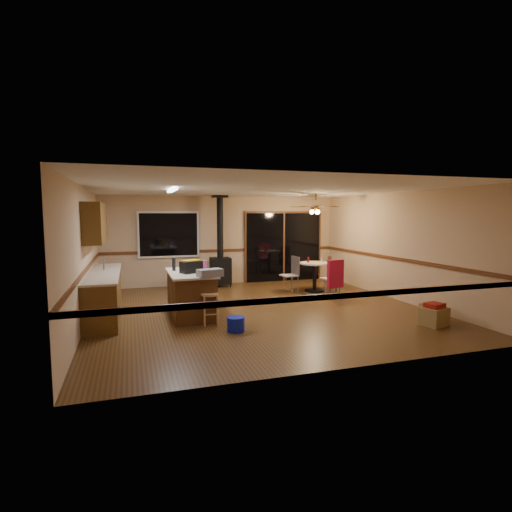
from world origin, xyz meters
name	(u,v)px	position (x,y,z in m)	size (l,w,h in m)	color
floor	(260,310)	(0.00, 0.00, 0.00)	(7.00, 7.00, 0.00)	#4B2E15
ceiling	(260,189)	(0.00, 0.00, 2.60)	(7.00, 7.00, 0.00)	silver
wall_back	(224,240)	(0.00, 3.50, 1.30)	(7.00, 7.00, 0.00)	tan
wall_front	(344,273)	(0.00, -3.50, 1.30)	(7.00, 7.00, 0.00)	tan
wall_left	(83,256)	(-3.50, 0.00, 1.30)	(7.00, 7.00, 0.00)	tan
wall_right	(398,246)	(3.50, 0.00, 1.30)	(7.00, 7.00, 0.00)	tan
chair_rail	(260,264)	(0.00, 0.00, 1.00)	(7.00, 7.00, 0.08)	#552C15
window	(169,234)	(-1.60, 3.45, 1.50)	(1.72, 0.10, 1.32)	black
sliding_door	(284,247)	(1.90, 3.45, 1.05)	(2.52, 0.10, 2.10)	black
lower_cabinets	(104,295)	(-3.20, 0.50, 0.43)	(0.60, 3.00, 0.86)	brown
countertop	(103,273)	(-3.20, 0.50, 0.88)	(0.64, 3.04, 0.04)	beige
upper_cabinets	(95,223)	(-3.33, 0.70, 1.90)	(0.35, 2.00, 0.80)	brown
kitchen_island	(191,294)	(-1.50, 0.00, 0.45)	(0.88, 1.68, 0.90)	#4E2D13
wood_stove	(220,261)	(-0.20, 3.05, 0.73)	(0.55, 0.50, 2.52)	black
ceiling_fan	(316,209)	(2.06, 1.57, 2.21)	(0.24, 0.24, 0.55)	brown
fluorescent_strip	(172,190)	(-1.80, 0.30, 2.56)	(0.10, 1.20, 0.04)	white
toolbox_grey	(210,273)	(-1.23, -0.72, 0.97)	(0.46, 0.26, 0.14)	slate
toolbox_black	(191,267)	(-1.50, -0.11, 1.02)	(0.42, 0.22, 0.23)	black
toolbox_yellow_lid	(191,261)	(-1.50, -0.11, 1.15)	(0.34, 0.18, 0.03)	gold
box_on_island	(191,266)	(-1.47, 0.18, 0.99)	(0.20, 0.27, 0.18)	olive
bottle_dark	(174,264)	(-1.80, 0.29, 1.03)	(0.07, 0.07, 0.26)	black
bottle_pink	(205,266)	(-1.23, -0.16, 1.02)	(0.08, 0.08, 0.24)	#D84C8C
bottle_white	(196,264)	(-1.30, 0.54, 0.99)	(0.06, 0.06, 0.19)	white
bar_stool	(210,309)	(-1.27, -0.82, 0.30)	(0.33, 0.33, 0.60)	tan
blue_bucket	(236,324)	(-0.91, -1.39, 0.13)	(0.31, 0.31, 0.26)	#0D1BC1
dining_table	(315,272)	(2.06, 1.57, 0.53)	(0.83, 0.83, 0.78)	black
glass_red	(308,260)	(1.91, 1.67, 0.86)	(0.06, 0.06, 0.15)	#590C14
glass_cream	(322,260)	(2.24, 1.52, 0.85)	(0.06, 0.06, 0.13)	beige
chair_left	(293,270)	(1.46, 1.68, 0.59)	(0.45, 0.45, 0.51)	#BEA68D
chair_near	(335,274)	(2.18, 0.68, 0.60)	(0.47, 0.50, 0.70)	#BEA68D
chair_right	(330,268)	(2.60, 1.70, 0.60)	(0.60, 0.59, 0.70)	#BEA68D
box_under_window	(180,282)	(-1.36, 3.05, 0.18)	(0.46, 0.37, 0.37)	olive
box_corner_a	(434,316)	(2.72, -2.14, 0.17)	(0.45, 0.38, 0.34)	olive
box_corner_b	(432,311)	(3.00, -1.76, 0.16)	(0.39, 0.33, 0.31)	olive
box_small_red	(435,305)	(2.72, -2.14, 0.38)	(0.32, 0.27, 0.09)	maroon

